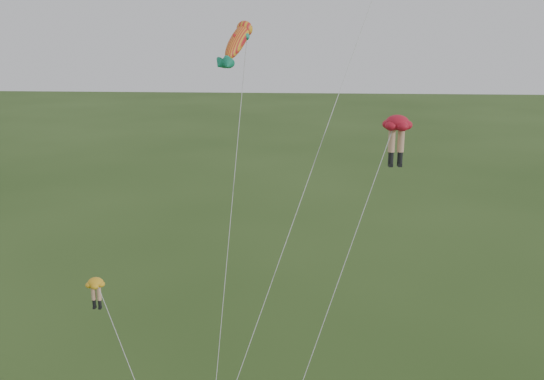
{
  "coord_description": "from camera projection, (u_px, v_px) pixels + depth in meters",
  "views": [
    {
      "loc": [
        3.56,
        -24.35,
        19.57
      ],
      "look_at": [
        1.71,
        6.0,
        11.13
      ],
      "focal_mm": 40.0,
      "sensor_mm": 36.0,
      "label": 1
    }
  ],
  "objects": [
    {
      "name": "legs_kite_red_mid",
      "position": [
        395.0,
        134.0,
        26.14
      ],
      "size": [
        6.35,
        5.63,
        15.73
      ],
      "rotation": [
        0.0,
        0.0,
        0.12
      ],
      "color": "#B01223",
      "rests_on": "ground"
    },
    {
      "name": "legs_kite_yellow",
      "position": [
        99.0,
        294.0,
        29.08
      ],
      "size": [
        5.88,
        6.65,
        7.68
      ],
      "rotation": [
        0.0,
        0.0,
        -0.08
      ],
      "color": "gold",
      "rests_on": "ground"
    },
    {
      "name": "fish_kite",
      "position": [
        238.0,
        43.0,
        31.2
      ],
      "size": [
        1.9,
        9.38,
        19.91
      ],
      "rotation": [
        0.63,
        0.0,
        -0.37
      ],
      "color": "orange",
      "rests_on": "ground"
    }
  ]
}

